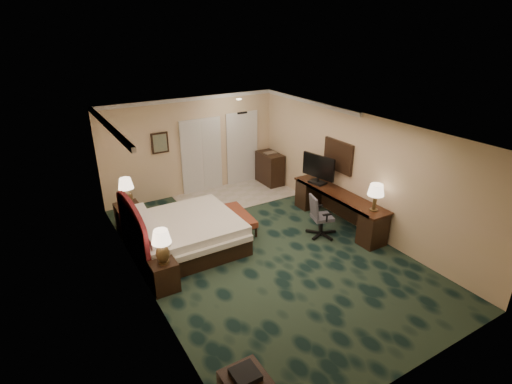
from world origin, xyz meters
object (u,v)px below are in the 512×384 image
nightstand_near (163,275)px  bed_bench (239,221)px  bed (187,234)px  desk_chair (322,215)px  nightstand_far (129,219)px  lamp_near (162,247)px  minibar (270,168)px  desk (338,209)px  tv (318,169)px  lamp_far (127,192)px

nightstand_near → bed_bench: nightstand_near is taller
bed → desk_chair: size_ratio=2.14×
nightstand_far → nightstand_near: bearing=-90.9°
lamp_near → bed_bench: 2.70m
nightstand_near → nightstand_far: bearing=89.1°
nightstand_far → minibar: size_ratio=0.71×
desk → tv: tv is taller
desk → lamp_far: bearing=153.0°
nightstand_far → desk: (4.39, -2.17, 0.06)m
bed → bed_bench: (1.35, 0.17, -0.13)m
nightstand_near → desk_chair: 3.76m
lamp_near → desk_chair: (3.73, 0.11, -0.41)m
tv → nightstand_far: bearing=150.0°
nightstand_far → bed: bearing=-57.4°
nightstand_far → lamp_far: lamp_far is taller
minibar → lamp_far: bearing=-169.4°
lamp_near → bed_bench: bearing=30.7°
nightstand_near → desk: bearing=3.8°
nightstand_far → lamp_far: size_ratio=1.04×
bed_bench → desk: size_ratio=0.45×
bed_bench → minibar: (2.19, 2.05, 0.26)m
bed_bench → lamp_far: bearing=155.8°
tv → minibar: tv is taller
nightstand_near → desk: (4.43, 0.30, 0.11)m
nightstand_near → nightstand_far: 2.47m
lamp_far → desk: (4.36, -2.22, -0.59)m
lamp_near → bed_bench: size_ratio=0.53×
nightstand_near → lamp_near: lamp_near is taller
tv → desk_chair: size_ratio=0.95×
bed → tv: size_ratio=2.25×
nightstand_far → lamp_near: (-0.02, -2.52, 0.57)m
desk → tv: bearing=93.1°
desk → tv: size_ratio=2.93×
desk → desk_chair: 0.73m
bed → nightstand_far: (-0.87, 1.36, -0.00)m
bed → bed_bench: 1.37m
bed → lamp_far: (-0.83, 1.41, 0.66)m
bed_bench → desk_chair: bearing=-34.0°
bed → tv: tv is taller
bed → nightstand_near: size_ratio=3.68×
bed_bench → desk: bearing=-19.0°
nightstand_far → minibar: bearing=11.0°
nightstand_near → lamp_far: 2.61m
nightstand_far → lamp_near: 2.59m
bed → lamp_near: (-0.89, -1.16, 0.57)m
bed_bench → tv: 2.34m
tv → desk_chair: bearing=-134.7°
nightstand_near → bed_bench: size_ratio=0.46×
desk_chair → desk: bearing=35.0°
bed → nightstand_far: bearing=122.6°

